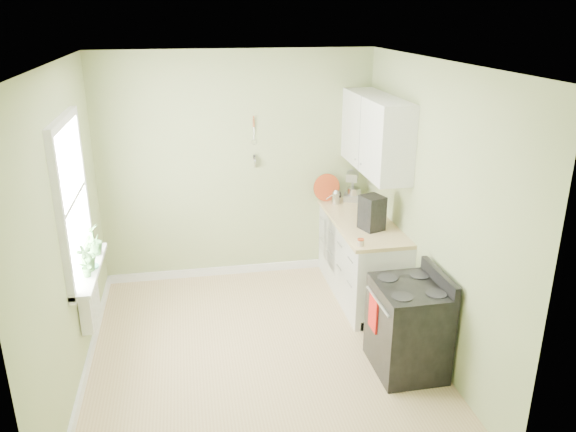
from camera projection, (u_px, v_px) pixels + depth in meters
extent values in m
cube|color=tan|center=(261.00, 354.00, 5.38)|extent=(3.20, 3.60, 0.02)
cube|color=white|center=(255.00, 61.00, 4.44)|extent=(3.20, 3.60, 0.02)
cube|color=#A2AF77|center=(237.00, 168.00, 6.58)|extent=(3.20, 0.02, 2.70)
cube|color=#A2AF77|center=(65.00, 234.00, 4.63)|extent=(0.02, 3.60, 2.70)
cube|color=#A2AF77|center=(431.00, 210.00, 5.18)|extent=(0.02, 3.60, 2.70)
cube|color=white|center=(361.00, 259.00, 6.37)|extent=(0.60, 1.60, 0.87)
cube|color=#E1C58A|center=(362.00, 222.00, 6.21)|extent=(0.64, 1.60, 0.04)
cube|color=white|center=(375.00, 134.00, 6.00)|extent=(0.35, 1.40, 0.80)
cube|color=white|center=(70.00, 200.00, 4.84)|extent=(0.02, 1.00, 1.30)
cube|color=white|center=(62.00, 121.00, 4.61)|extent=(0.06, 1.14, 0.07)
cube|color=white|center=(83.00, 271.00, 5.08)|extent=(0.06, 1.14, 0.07)
cube|color=white|center=(73.00, 200.00, 4.85)|extent=(0.04, 1.00, 0.04)
cube|color=white|center=(90.00, 269.00, 5.09)|extent=(0.18, 1.14, 0.04)
cube|color=white|center=(90.00, 304.00, 5.15)|extent=(0.12, 0.50, 0.35)
cylinder|color=#E1C58A|center=(254.00, 123.00, 6.40)|extent=(0.02, 0.02, 0.10)
cylinder|color=silver|center=(254.00, 133.00, 6.44)|extent=(0.01, 0.01, 0.16)
cylinder|color=silver|center=(255.00, 162.00, 6.56)|extent=(0.01, 0.14, 0.14)
cube|color=black|center=(408.00, 329.00, 5.03)|extent=(0.59, 0.69, 0.80)
cube|color=black|center=(411.00, 288.00, 4.88)|extent=(0.59, 0.69, 0.03)
cube|color=black|center=(440.00, 278.00, 4.90)|extent=(0.06, 0.68, 0.13)
cylinder|color=#B2B2B7|center=(378.00, 301.00, 4.87)|extent=(0.03, 0.55, 0.02)
cube|color=red|center=(373.00, 312.00, 5.01)|extent=(0.02, 0.20, 0.34)
cube|color=#B2B2B7|center=(352.00, 196.00, 6.87)|extent=(0.29, 0.34, 0.08)
cube|color=#B2B2B7|center=(350.00, 183.00, 6.94)|extent=(0.13, 0.11, 0.21)
cube|color=#B2B2B7|center=(353.00, 176.00, 6.80)|extent=(0.23, 0.32, 0.10)
sphere|color=#B2B2B7|center=(350.00, 171.00, 6.89)|extent=(0.11, 0.11, 0.11)
cylinder|color=silver|center=(354.00, 193.00, 6.80)|extent=(0.16, 0.16, 0.13)
cylinder|color=silver|center=(336.00, 198.00, 6.71)|extent=(0.10, 0.10, 0.14)
cone|color=silver|center=(336.00, 191.00, 6.68)|extent=(0.10, 0.10, 0.04)
cylinder|color=silver|center=(330.00, 197.00, 6.68)|extent=(0.10, 0.01, 0.07)
cube|color=black|center=(372.00, 213.00, 5.88)|extent=(0.27, 0.29, 0.37)
cylinder|color=black|center=(369.00, 223.00, 5.91)|extent=(0.11, 0.11, 0.13)
cylinder|color=#AD3D1A|center=(327.00, 187.00, 6.77)|extent=(0.34, 0.11, 0.34)
cylinder|color=#C6B19A|center=(361.00, 243.00, 5.51)|extent=(0.06, 0.06, 0.06)
cylinder|color=#AD3D1A|center=(361.00, 240.00, 5.49)|extent=(0.07, 0.07, 0.01)
imported|color=#3A6B33|center=(85.00, 261.00, 4.85)|extent=(0.18, 0.19, 0.30)
imported|color=#3A6B33|center=(87.00, 253.00, 4.98)|extent=(0.16, 0.19, 0.32)
imported|color=#3A6B33|center=(93.00, 240.00, 5.31)|extent=(0.17, 0.17, 0.30)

